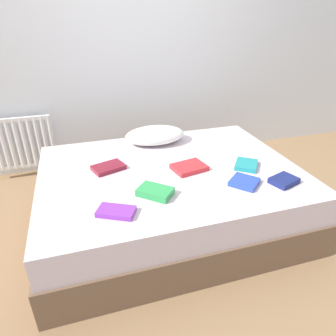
{
  "coord_description": "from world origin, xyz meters",
  "views": [
    {
      "loc": [
        -0.62,
        -1.98,
        1.6
      ],
      "look_at": [
        0.0,
        0.05,
        0.48
      ],
      "focal_mm": 32.37,
      "sensor_mm": 36.0,
      "label": 1
    }
  ],
  "objects_px": {
    "textbook_blue": "(244,182)",
    "textbook_maroon": "(108,167)",
    "textbook_green": "(155,192)",
    "textbook_teal": "(246,165)",
    "radiator": "(22,143)",
    "textbook_red": "(189,167)",
    "pillow": "(155,135)",
    "bed": "(170,196)",
    "textbook_navy": "(284,181)",
    "textbook_purple": "(116,212)"
  },
  "relations": [
    {
      "from": "textbook_teal",
      "to": "textbook_purple",
      "type": "height_order",
      "value": "same"
    },
    {
      "from": "textbook_blue",
      "to": "textbook_navy",
      "type": "relative_size",
      "value": 0.98
    },
    {
      "from": "textbook_blue",
      "to": "textbook_maroon",
      "type": "relative_size",
      "value": 0.77
    },
    {
      "from": "textbook_red",
      "to": "pillow",
      "type": "bearing_deg",
      "value": 89.22
    },
    {
      "from": "textbook_red",
      "to": "textbook_maroon",
      "type": "bearing_deg",
      "value": 150.98
    },
    {
      "from": "bed",
      "to": "textbook_green",
      "type": "distance_m",
      "value": 0.48
    },
    {
      "from": "textbook_green",
      "to": "textbook_purple",
      "type": "height_order",
      "value": "textbook_green"
    },
    {
      "from": "textbook_maroon",
      "to": "textbook_navy",
      "type": "height_order",
      "value": "textbook_navy"
    },
    {
      "from": "textbook_green",
      "to": "textbook_red",
      "type": "height_order",
      "value": "textbook_green"
    },
    {
      "from": "pillow",
      "to": "textbook_navy",
      "type": "bearing_deg",
      "value": -55.06
    },
    {
      "from": "textbook_green",
      "to": "textbook_teal",
      "type": "bearing_deg",
      "value": 55.18
    },
    {
      "from": "textbook_green",
      "to": "textbook_blue",
      "type": "bearing_deg",
      "value": 37.69
    },
    {
      "from": "textbook_blue",
      "to": "textbook_purple",
      "type": "distance_m",
      "value": 0.92
    },
    {
      "from": "bed",
      "to": "textbook_red",
      "type": "relative_size",
      "value": 8.09
    },
    {
      "from": "pillow",
      "to": "bed",
      "type": "bearing_deg",
      "value": -92.46
    },
    {
      "from": "textbook_navy",
      "to": "textbook_green",
      "type": "bearing_deg",
      "value": 154.03
    },
    {
      "from": "bed",
      "to": "textbook_red",
      "type": "xyz_separation_m",
      "value": [
        0.14,
        -0.06,
        0.27
      ]
    },
    {
      "from": "radiator",
      "to": "pillow",
      "type": "height_order",
      "value": "radiator"
    },
    {
      "from": "textbook_blue",
      "to": "textbook_green",
      "type": "distance_m",
      "value": 0.64
    },
    {
      "from": "bed",
      "to": "radiator",
      "type": "relative_size",
      "value": 3.13
    },
    {
      "from": "pillow",
      "to": "textbook_purple",
      "type": "distance_m",
      "value": 1.12
    },
    {
      "from": "textbook_teal",
      "to": "textbook_maroon",
      "type": "relative_size",
      "value": 0.85
    },
    {
      "from": "textbook_green",
      "to": "textbook_red",
      "type": "bearing_deg",
      "value": 80.41
    },
    {
      "from": "pillow",
      "to": "textbook_red",
      "type": "height_order",
      "value": "pillow"
    },
    {
      "from": "textbook_teal",
      "to": "textbook_purple",
      "type": "relative_size",
      "value": 0.89
    },
    {
      "from": "textbook_teal",
      "to": "radiator",
      "type": "bearing_deg",
      "value": 89.8
    },
    {
      "from": "textbook_green",
      "to": "textbook_navy",
      "type": "bearing_deg",
      "value": 34.63
    },
    {
      "from": "radiator",
      "to": "textbook_teal",
      "type": "relative_size",
      "value": 3.21
    },
    {
      "from": "textbook_maroon",
      "to": "textbook_purple",
      "type": "height_order",
      "value": "textbook_maroon"
    },
    {
      "from": "textbook_blue",
      "to": "textbook_red",
      "type": "bearing_deg",
      "value": 91.5
    },
    {
      "from": "pillow",
      "to": "textbook_maroon",
      "type": "xyz_separation_m",
      "value": [
        -0.48,
        -0.41,
        -0.06
      ]
    },
    {
      "from": "pillow",
      "to": "textbook_teal",
      "type": "height_order",
      "value": "pillow"
    },
    {
      "from": "textbook_purple",
      "to": "bed",
      "type": "bearing_deg",
      "value": 71.09
    },
    {
      "from": "textbook_navy",
      "to": "textbook_purple",
      "type": "height_order",
      "value": "textbook_navy"
    },
    {
      "from": "textbook_maroon",
      "to": "textbook_green",
      "type": "bearing_deg",
      "value": -80.19
    },
    {
      "from": "textbook_teal",
      "to": "textbook_navy",
      "type": "relative_size",
      "value": 1.07
    },
    {
      "from": "pillow",
      "to": "textbook_blue",
      "type": "relative_size",
      "value": 3.03
    },
    {
      "from": "pillow",
      "to": "textbook_teal",
      "type": "relative_size",
      "value": 2.76
    },
    {
      "from": "textbook_blue",
      "to": "textbook_teal",
      "type": "xyz_separation_m",
      "value": [
        0.15,
        0.23,
        -0.0
      ]
    },
    {
      "from": "bed",
      "to": "textbook_blue",
      "type": "bearing_deg",
      "value": -41.0
    },
    {
      "from": "textbook_blue",
      "to": "textbook_green",
      "type": "bearing_deg",
      "value": 134.39
    },
    {
      "from": "textbook_teal",
      "to": "textbook_maroon",
      "type": "bearing_deg",
      "value": 111.81
    },
    {
      "from": "pillow",
      "to": "textbook_purple",
      "type": "relative_size",
      "value": 2.44
    },
    {
      "from": "bed",
      "to": "pillow",
      "type": "xyz_separation_m",
      "value": [
        0.02,
        0.54,
        0.33
      ]
    },
    {
      "from": "textbook_green",
      "to": "textbook_red",
      "type": "xyz_separation_m",
      "value": [
        0.34,
        0.27,
        -0.01
      ]
    },
    {
      "from": "textbook_teal",
      "to": "textbook_blue",
      "type": "bearing_deg",
      "value": -176.24
    },
    {
      "from": "textbook_maroon",
      "to": "textbook_navy",
      "type": "relative_size",
      "value": 1.26
    },
    {
      "from": "radiator",
      "to": "textbook_green",
      "type": "height_order",
      "value": "radiator"
    },
    {
      "from": "textbook_navy",
      "to": "pillow",
      "type": "bearing_deg",
      "value": 106.31
    },
    {
      "from": "textbook_teal",
      "to": "textbook_red",
      "type": "distance_m",
      "value": 0.45
    }
  ]
}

